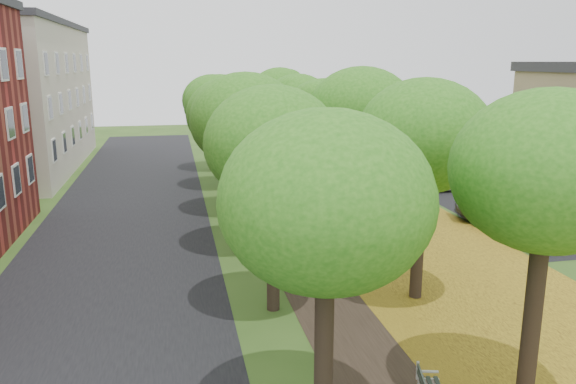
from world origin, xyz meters
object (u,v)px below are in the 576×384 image
car_red (525,212)px  car_grey (511,205)px  car_white (444,177)px  car_silver (570,231)px

car_red → car_grey: car_grey is taller
car_white → car_red: bearing=177.5°
car_red → car_white: size_ratio=0.83×
car_silver → car_grey: bearing=4.2°
car_red → car_white: 8.25m
car_silver → car_white: (0.00, 11.34, 0.03)m
car_silver → car_grey: 4.24m
car_red → car_grey: 1.15m
car_silver → car_white: bearing=4.2°
car_white → car_silver: bearing=177.5°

